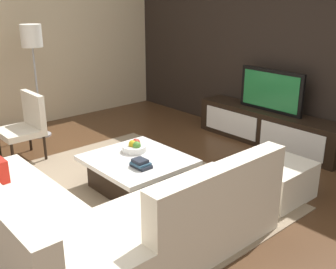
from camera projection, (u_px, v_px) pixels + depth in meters
The scene contains 13 objects.
ground_plane at pixel (136, 195), 4.43m from camera, with size 14.00×14.00×0.00m, color #4C301C.
feature_wall_back at pixel (287, 45), 5.65m from camera, with size 6.40×0.12×2.80m, color black.
side_wall_left at pixel (21, 39), 6.36m from camera, with size 0.12×5.20×2.80m, color beige.
area_rug at pixel (131, 191), 4.50m from camera, with size 3.13×2.41×0.01m, color gray.
media_console at pixel (268, 128), 5.85m from camera, with size 2.26×0.45×0.50m.
television at pixel (271, 91), 5.66m from camera, with size 1.01×0.06×0.60m.
sectional_couch at pixel (88, 220), 3.42m from camera, with size 2.43×2.32×0.83m.
coffee_table at pixel (138, 173), 4.50m from camera, with size 1.06×0.98×0.38m.
accent_chair_near at pixel (26, 122), 5.29m from camera, with size 0.55×0.51×0.87m.
floor_lamp at pixel (32, 44), 5.81m from camera, with size 0.30×0.30×1.68m.
ottoman at pixel (273, 179), 4.36m from camera, with size 0.70×0.70×0.40m, color beige.
fruit_bowl at pixel (135, 147), 4.61m from camera, with size 0.28×0.28×0.14m.
book_stack at pixel (141, 164), 4.19m from camera, with size 0.22×0.16×0.09m.
Camera 1 is at (3.20, -2.36, 2.10)m, focal length 43.17 mm.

